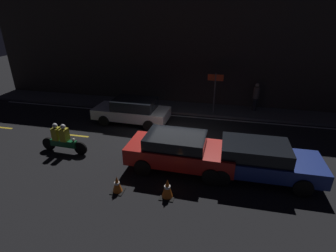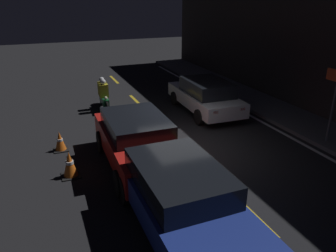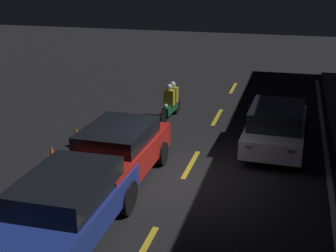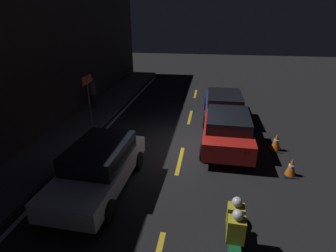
{
  "view_description": "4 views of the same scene",
  "coord_description": "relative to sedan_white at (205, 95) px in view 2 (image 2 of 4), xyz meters",
  "views": [
    {
      "loc": [
        2.0,
        -10.61,
        5.89
      ],
      "look_at": [
        -0.39,
        -0.04,
        1.03
      ],
      "focal_mm": 28.0,
      "sensor_mm": 36.0,
      "label": 1
    },
    {
      "loc": [
        8.6,
        -4.03,
        4.58
      ],
      "look_at": [
        -0.17,
        -0.53,
        0.8
      ],
      "focal_mm": 35.0,
      "sensor_mm": 36.0,
      "label": 2
    },
    {
      "loc": [
        11.0,
        2.58,
        5.42
      ],
      "look_at": [
        -0.48,
        -0.54,
        1.29
      ],
      "focal_mm": 50.0,
      "sensor_mm": 36.0,
      "label": 3
    },
    {
      "loc": [
        -9.31,
        -0.89,
        4.89
      ],
      "look_at": [
        -0.76,
        0.48,
        1.24
      ],
      "focal_mm": 28.0,
      "sensor_mm": 36.0,
      "label": 4
    }
  ],
  "objects": [
    {
      "name": "ground_plane",
      "position": [
        2.93,
        -2.23,
        -0.73
      ],
      "size": [
        56.0,
        56.0,
        0.0
      ],
      "primitive_type": "plane",
      "color": "black"
    },
    {
      "name": "traffic_cone_near",
      "position": [
        1.56,
        -5.95,
        -0.43
      ],
      "size": [
        0.44,
        0.44,
        0.63
      ],
      "color": "black",
      "rests_on": "ground"
    },
    {
      "name": "sedan_blue",
      "position": [
        6.37,
        -3.9,
        0.02
      ],
      "size": [
        4.43,
        1.96,
        1.39
      ],
      "rotation": [
        0.0,
        0.0,
        0.01
      ],
      "color": "navy",
      "rests_on": "ground"
    },
    {
      "name": "lane_dash_b",
      "position": [
        -2.57,
        -2.23,
        -0.73
      ],
      "size": [
        2.0,
        0.14,
        0.01
      ],
      "color": "gold",
      "rests_on": "ground"
    },
    {
      "name": "lane_dash_d",
      "position": [
        6.43,
        -2.23,
        -0.73
      ],
      "size": [
        2.0,
        0.14,
        0.01
      ],
      "color": "gold",
      "rests_on": "ground"
    },
    {
      "name": "traffic_cone_mid",
      "position": [
        3.33,
        -5.84,
        -0.38
      ],
      "size": [
        0.5,
        0.5,
        0.73
      ],
      "color": "black",
      "rests_on": "ground"
    },
    {
      "name": "shop_sign",
      "position": [
        4.33,
        2.24,
        1.08
      ],
      "size": [
        0.9,
        0.08,
        2.4
      ],
      "color": "#4C4C51",
      "rests_on": "raised_curb"
    },
    {
      "name": "sedan_white",
      "position": [
        0.0,
        0.0,
        0.0
      ],
      "size": [
        4.2,
        1.95,
        1.39
      ],
      "rotation": [
        0.0,
        0.0,
        3.11
      ],
      "color": "silver",
      "rests_on": "ground"
    },
    {
      "name": "motorcycle",
      "position": [
        -1.89,
        -3.85,
        -0.09
      ],
      "size": [
        2.23,
        0.39,
        1.37
      ],
      "rotation": [
        0.0,
        0.0,
        -0.04
      ],
      "color": "black",
      "rests_on": "ground"
    },
    {
      "name": "lane_dash_c",
      "position": [
        1.93,
        -2.23,
        -0.73
      ],
      "size": [
        2.0,
        0.14,
        0.01
      ],
      "color": "gold",
      "rests_on": "ground"
    },
    {
      "name": "raised_curb",
      "position": [
        2.93,
        2.82,
        -0.67
      ],
      "size": [
        28.0,
        2.06,
        0.13
      ],
      "color": "#4C4C4F",
      "rests_on": "ground"
    },
    {
      "name": "taxi_red",
      "position": [
        3.38,
        -3.92,
        0.05
      ],
      "size": [
        4.23,
        1.99,
        1.43
      ],
      "rotation": [
        0.0,
        0.0,
        -0.02
      ],
      "color": "red",
      "rests_on": "ground"
    },
    {
      "name": "lane_dash_a",
      "position": [
        -7.07,
        -2.23,
        -0.73
      ],
      "size": [
        2.0,
        0.14,
        0.01
      ],
      "color": "gold",
      "rests_on": "ground"
    },
    {
      "name": "lane_solid_kerb",
      "position": [
        2.93,
        1.54,
        -0.73
      ],
      "size": [
        25.2,
        0.14,
        0.01
      ],
      "color": "silver",
      "rests_on": "ground"
    }
  ]
}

